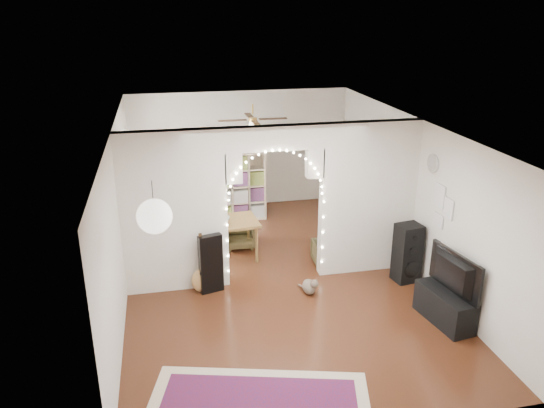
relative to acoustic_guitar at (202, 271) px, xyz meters
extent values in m
plane|color=black|center=(1.27, 0.25, -0.39)|extent=(7.50, 7.50, 0.00)
cube|color=white|center=(1.27, 0.25, 2.31)|extent=(5.00, 7.50, 0.02)
cube|color=silver|center=(1.27, 4.00, 0.96)|extent=(5.00, 0.02, 2.70)
cube|color=silver|center=(1.27, -3.50, 0.96)|extent=(5.00, 0.02, 2.70)
cube|color=silver|center=(-1.23, 0.25, 0.96)|extent=(0.02, 7.50, 2.70)
cube|color=silver|center=(3.77, 0.25, 0.96)|extent=(0.02, 7.50, 2.70)
cube|color=silver|center=(-0.38, 0.25, 0.96)|extent=(1.70, 0.20, 2.70)
cube|color=silver|center=(2.92, 0.25, 0.96)|extent=(1.70, 0.20, 2.70)
cube|color=silver|center=(1.27, 0.25, 2.11)|extent=(1.60, 0.20, 0.40)
cube|color=white|center=(-1.20, 2.05, 1.11)|extent=(0.04, 1.20, 1.40)
cylinder|color=white|center=(3.75, -0.35, 1.71)|extent=(0.03, 0.31, 0.31)
sphere|color=white|center=(-0.63, -2.15, 1.86)|extent=(0.40, 0.40, 0.40)
cube|color=black|center=(0.15, 0.00, 0.11)|extent=(0.41, 0.22, 1.01)
ellipsoid|color=#B77A49|center=(0.00, 0.00, -0.01)|extent=(0.36, 0.14, 0.43)
cube|color=black|center=(0.00, 0.00, 0.35)|extent=(0.04, 0.03, 0.50)
cube|color=black|center=(0.00, 0.00, 0.62)|extent=(0.05, 0.03, 0.11)
ellipsoid|color=brown|center=(1.72, -0.40, -0.28)|extent=(0.32, 0.38, 0.23)
sphere|color=brown|center=(1.77, -0.53, -0.16)|extent=(0.18, 0.18, 0.14)
cone|color=brown|center=(1.73, -0.53, -0.09)|extent=(0.04, 0.04, 0.05)
cone|color=brown|center=(1.80, -0.53, -0.09)|extent=(0.04, 0.04, 0.05)
cylinder|color=brown|center=(1.65, -0.23, -0.35)|extent=(0.11, 0.22, 0.07)
cube|color=black|center=(3.47, -0.31, 0.12)|extent=(0.45, 0.41, 1.03)
cylinder|color=black|center=(3.50, -0.48, -0.11)|extent=(0.30, 0.07, 0.30)
cylinder|color=black|center=(3.50, -0.48, 0.24)|extent=(0.16, 0.05, 0.16)
cylinder|color=black|center=(3.50, -0.48, 0.47)|extent=(0.09, 0.03, 0.09)
cube|color=black|center=(3.47, -1.63, -0.14)|extent=(0.55, 1.05, 0.50)
imported|color=black|center=(3.47, -1.63, 0.42)|extent=(0.31, 1.08, 0.62)
cube|color=beige|center=(0.93, 3.15, 0.37)|extent=(1.51, 0.47, 1.53)
cube|color=brown|center=(0.54, 1.17, 0.34)|extent=(1.26, 0.89, 0.05)
cylinder|color=brown|center=(0.04, 0.81, -0.04)|extent=(0.05, 0.05, 0.70)
cylinder|color=brown|center=(1.08, 0.89, -0.04)|extent=(0.05, 0.05, 0.70)
cylinder|color=brown|center=(-0.01, 1.45, -0.04)|extent=(0.05, 0.05, 0.70)
cylinder|color=brown|center=(1.03, 1.53, -0.04)|extent=(0.05, 0.05, 0.70)
imported|color=white|center=(0.54, 1.17, 0.46)|extent=(0.20, 0.20, 0.19)
imported|color=#484224|center=(0.87, 1.64, -0.13)|extent=(0.58, 0.60, 0.52)
imported|color=#484224|center=(2.32, 0.60, -0.18)|extent=(0.49, 0.50, 0.43)
camera|label=1|loc=(-0.48, -7.82, 4.06)|focal=35.00mm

